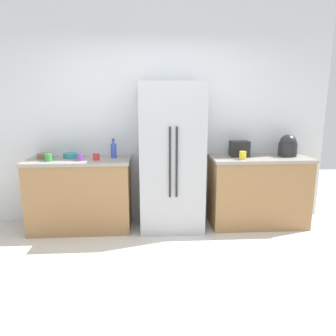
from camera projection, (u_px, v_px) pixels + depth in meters
name	position (u px, v px, depth m)	size (l,w,h in m)	color
ground_plane	(163.00, 288.00, 2.79)	(9.41, 9.41, 0.00)	beige
kitchen_back_panel	(156.00, 112.00, 4.21)	(4.70, 0.10, 2.99)	silver
counter_left	(81.00, 194.00, 4.03)	(1.30, 0.60, 0.93)	#9E7247
counter_right	(258.00, 191.00, 4.18)	(1.29, 0.60, 0.93)	#9E7247
refrigerator	(171.00, 158.00, 3.98)	(0.81, 0.63, 1.87)	#B2B5BA
toaster	(239.00, 149.00, 4.12)	(0.24, 0.18, 0.20)	black
rice_cooker	(288.00, 146.00, 4.12)	(0.24, 0.24, 0.29)	#262628
bottle_a	(114.00, 150.00, 4.00)	(0.07, 0.07, 0.25)	blue
cup_a	(80.00, 157.00, 3.82)	(0.07, 0.07, 0.10)	purple
cup_b	(96.00, 157.00, 3.86)	(0.08, 0.08, 0.08)	red
cup_c	(49.00, 157.00, 3.80)	(0.09, 0.09, 0.09)	green
cup_d	(243.00, 155.00, 3.89)	(0.09, 0.09, 0.10)	yellow
bowl_a	(71.00, 155.00, 4.02)	(0.20, 0.20, 0.06)	teal
bowl_b	(45.00, 156.00, 3.99)	(0.20, 0.20, 0.06)	brown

